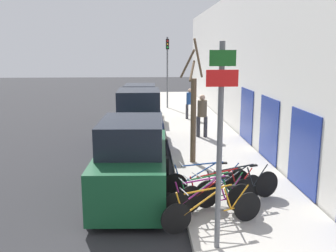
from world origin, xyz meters
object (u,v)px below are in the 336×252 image
at_px(bicycle_1, 209,200).
at_px(pedestrian_far, 190,101).
at_px(parked_car_0, 133,162).
at_px(parked_car_2, 140,105).
at_px(bicycle_0, 213,210).
at_px(street_tree, 193,111).
at_px(traffic_light, 167,63).
at_px(bicycle_2, 213,195).
at_px(parked_car_1, 139,122).
at_px(signpost, 220,140).
at_px(bicycle_3, 222,191).
at_px(bicycle_4, 238,187).
at_px(pedestrian_near, 202,113).
at_px(bicycle_5, 207,182).

height_order(bicycle_1, pedestrian_far, pedestrian_far).
xyz_separation_m(parked_car_0, parked_car_2, (0.03, 10.43, -0.02)).
distance_m(bicycle_0, street_tree, 4.92).
relative_size(bicycle_0, traffic_light, 0.50).
xyz_separation_m(bicycle_2, parked_car_1, (-1.81, 6.42, 0.51)).
bearing_deg(pedestrian_far, parked_car_1, 58.35).
xyz_separation_m(signpost, bicycle_2, (0.20, 1.67, -1.71)).
bearing_deg(parked_car_1, parked_car_0, -91.07).
relative_size(bicycle_2, parked_car_0, 0.47).
distance_m(bicycle_3, parked_car_1, 6.55).
distance_m(bicycle_3, street_tree, 3.90).
bearing_deg(pedestrian_far, parked_car_2, -2.71).
xyz_separation_m(signpost, bicycle_1, (0.06, 1.35, -1.70)).
bearing_deg(bicycle_0, parked_car_1, -4.13).
distance_m(bicycle_1, traffic_light, 16.48).
distance_m(bicycle_0, parked_car_1, 7.47).
xyz_separation_m(bicycle_2, parked_car_0, (-1.89, 1.34, 0.42)).
distance_m(bicycle_2, bicycle_4, 0.82).
bearing_deg(parked_car_0, street_tree, 55.77).
distance_m(parked_car_0, pedestrian_far, 10.93).
relative_size(parked_car_0, pedestrian_near, 2.49).
bearing_deg(bicycle_4, pedestrian_far, -20.14).
relative_size(bicycle_3, traffic_light, 0.49).
relative_size(bicycle_0, parked_car_2, 0.54).
bearing_deg(traffic_light, parked_car_0, -96.73).
distance_m(signpost, pedestrian_near, 9.34).
height_order(pedestrian_near, street_tree, street_tree).
bearing_deg(pedestrian_far, traffic_light, -82.36).
relative_size(parked_car_0, traffic_light, 1.01).
bearing_deg(parked_car_1, parked_car_2, 90.24).
bearing_deg(pedestrian_near, signpost, -79.58).
xyz_separation_m(bicycle_2, bicycle_4, (0.70, 0.43, 0.02)).
bearing_deg(bicycle_2, pedestrian_far, -23.93).
bearing_deg(bicycle_0, bicycle_5, -21.88).
bearing_deg(traffic_light, bicycle_5, -89.36).
distance_m(street_tree, traffic_light, 12.13).
bearing_deg(signpost, bicycle_4, 66.81).
xyz_separation_m(parked_car_2, traffic_light, (1.69, 4.20, 2.10)).
height_order(signpost, pedestrian_near, signpost).
bearing_deg(parked_car_2, signpost, -81.07).
height_order(signpost, bicycle_1, signpost).
bearing_deg(bicycle_2, parked_car_2, -11.02).
relative_size(signpost, parked_car_2, 0.92).
height_order(bicycle_4, traffic_light, traffic_light).
bearing_deg(parked_car_2, bicycle_4, -75.39).
bearing_deg(bicycle_3, parked_car_2, -12.15).
height_order(bicycle_0, parked_car_2, parked_car_2).
height_order(parked_car_0, pedestrian_near, parked_car_0).
bearing_deg(bicycle_2, street_tree, -20.19).
height_order(bicycle_3, bicycle_4, bicycle_4).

